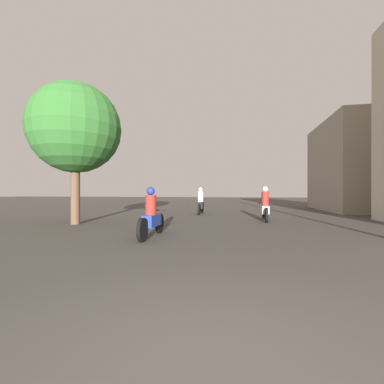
{
  "coord_description": "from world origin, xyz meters",
  "views": [
    {
      "loc": [
        0.19,
        -1.63,
        1.33
      ],
      "look_at": [
        -3.05,
        16.08,
        1.31
      ],
      "focal_mm": 24.0,
      "sensor_mm": 36.0,
      "label": 1
    }
  ],
  "objects_px": {
    "motorcycle_white": "(265,207)",
    "building_right_far": "(354,166)",
    "motorcycle_black": "(201,203)",
    "street_tree": "(75,129)",
    "motorcycle_blue": "(152,217)"
  },
  "relations": [
    {
      "from": "motorcycle_white",
      "to": "building_right_far",
      "type": "relative_size",
      "value": 0.26
    },
    {
      "from": "motorcycle_black",
      "to": "street_tree",
      "type": "xyz_separation_m",
      "value": [
        -4.38,
        -5.57,
        3.29
      ]
    },
    {
      "from": "motorcycle_white",
      "to": "motorcycle_black",
      "type": "distance_m",
      "value": 4.52
    },
    {
      "from": "motorcycle_blue",
      "to": "motorcycle_black",
      "type": "height_order",
      "value": "motorcycle_black"
    },
    {
      "from": "motorcycle_black",
      "to": "street_tree",
      "type": "relative_size",
      "value": 0.33
    },
    {
      "from": "motorcycle_white",
      "to": "street_tree",
      "type": "bearing_deg",
      "value": -165.08
    },
    {
      "from": "motorcycle_blue",
      "to": "motorcycle_black",
      "type": "relative_size",
      "value": 1.12
    },
    {
      "from": "motorcycle_blue",
      "to": "building_right_far",
      "type": "bearing_deg",
      "value": 50.54
    },
    {
      "from": "building_right_far",
      "to": "street_tree",
      "type": "relative_size",
      "value": 1.34
    },
    {
      "from": "motorcycle_blue",
      "to": "street_tree",
      "type": "relative_size",
      "value": 0.37
    },
    {
      "from": "street_tree",
      "to": "motorcycle_black",
      "type": "bearing_deg",
      "value": 51.83
    },
    {
      "from": "building_right_far",
      "to": "motorcycle_blue",
      "type": "bearing_deg",
      "value": -129.66
    },
    {
      "from": "motorcycle_white",
      "to": "street_tree",
      "type": "distance_m",
      "value": 8.85
    },
    {
      "from": "motorcycle_white",
      "to": "building_right_far",
      "type": "distance_m",
      "value": 10.64
    },
    {
      "from": "motorcycle_blue",
      "to": "street_tree",
      "type": "xyz_separation_m",
      "value": [
        -4.1,
        2.33,
        3.34
      ]
    }
  ]
}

